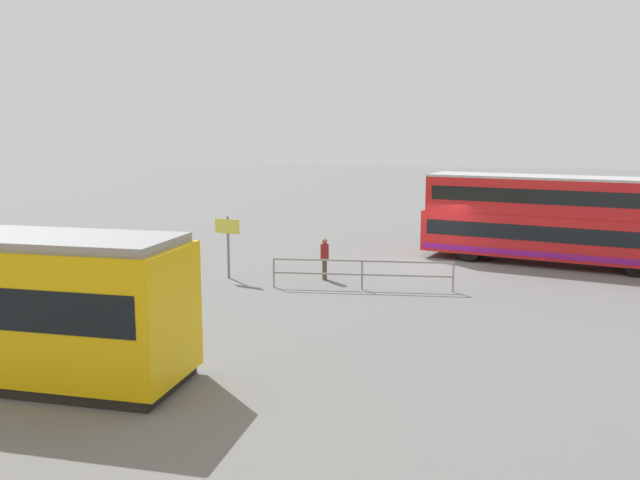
# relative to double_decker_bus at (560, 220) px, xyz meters

# --- Properties ---
(ground_plane) EXTENTS (160.00, 160.00, 0.00)m
(ground_plane) POSITION_rel_double_decker_bus_xyz_m (5.04, 1.49, -1.94)
(ground_plane) COLOR slate
(double_decker_bus) EXTENTS (11.75, 5.07, 3.77)m
(double_decker_bus) POSITION_rel_double_decker_bus_xyz_m (0.00, 0.00, 0.00)
(double_decker_bus) COLOR red
(double_decker_bus) RESTS_ON ground
(pedestrian_near_railing) EXTENTS (0.42, 0.42, 1.60)m
(pedestrian_near_railing) POSITION_rel_double_decker_bus_xyz_m (8.87, 5.45, -1.02)
(pedestrian_near_railing) COLOR #4C3F2D
(pedestrian_near_railing) RESTS_ON ground
(pedestrian_railing) EXTENTS (6.46, 1.00, 1.08)m
(pedestrian_railing) POSITION_rel_double_decker_bus_xyz_m (7.15, 6.68, -1.21)
(pedestrian_railing) COLOR gray
(pedestrian_railing) RESTS_ON ground
(info_sign) EXTENTS (1.08, 0.29, 2.42)m
(info_sign) POSITION_rel_double_decker_bus_xyz_m (12.54, 6.17, -0.27)
(info_sign) COLOR slate
(info_sign) RESTS_ON ground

